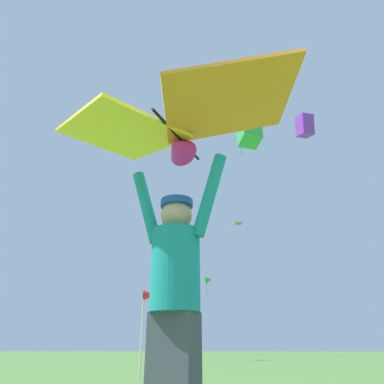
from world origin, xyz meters
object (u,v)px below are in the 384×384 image
distant_kite_black_far_center (97,124)px  distant_kite_teal_high_left (175,92)px  held_stunt_kite (173,124)px  kite_flyer_person (175,294)px  marker_flag (149,301)px  distant_kite_green_high_right (207,282)px  distant_kite_green_mid_right (238,223)px  distant_kite_green_low_left (249,131)px  distant_kite_purple_overhead_distant (305,126)px  distant_kite_green_low_right (240,131)px

distant_kite_black_far_center → distant_kite_teal_high_left: bearing=-26.7°
held_stunt_kite → distant_kite_black_far_center: (-8.44, 16.97, 12.52)m
kite_flyer_person → marker_flag: (-1.60, 5.99, 0.68)m
distant_kite_black_far_center → distant_kite_teal_high_left: size_ratio=0.30×
kite_flyer_person → marker_flag: kite_flyer_person is taller
kite_flyer_person → distant_kite_green_high_right: size_ratio=1.17×
distant_kite_green_mid_right → kite_flyer_person: bearing=-92.3°
distant_kite_green_mid_right → distant_kite_teal_high_left: distant_kite_teal_high_left is taller
distant_kite_green_low_left → distant_kite_purple_overhead_distant: size_ratio=0.89×
distant_kite_black_far_center → distant_kite_purple_overhead_distant: distant_kite_black_far_center is taller
held_stunt_kite → marker_flag: bearing=104.5°
distant_kite_green_low_left → distant_kite_black_far_center: (-9.77, 7.78, 6.51)m
distant_kite_green_low_right → distant_kite_purple_overhead_distant: 9.41m
distant_kite_purple_overhead_distant → marker_flag: bearing=-123.0°
held_stunt_kite → distant_kite_black_far_center: 22.71m
distant_kite_green_low_right → distant_kite_black_far_center: (-10.16, -7.21, -3.46)m
distant_kite_green_mid_right → distant_kite_teal_high_left: 20.24m
distant_kite_black_far_center → distant_kite_green_mid_right: size_ratio=0.79×
held_stunt_kite → distant_kite_teal_high_left: (-2.42, 13.95, 12.27)m
distant_kite_green_low_left → marker_flag: bearing=-133.1°
distant_kite_green_low_left → kite_flyer_person: bearing=-98.1°
distant_kite_green_low_right → distant_kite_black_far_center: bearing=-144.6°
held_stunt_kite → distant_kite_green_mid_right: bearing=87.7°
kite_flyer_person → distant_kite_green_low_left: size_ratio=1.41×
kite_flyer_person → distant_kite_green_low_right: size_ratio=0.64×
distant_kite_purple_overhead_distant → distant_kite_green_low_right: bearing=117.4°
distant_kite_green_mid_right → distant_kite_green_high_right: 8.29m
distant_kite_green_low_right → distant_kite_green_mid_right: 10.99m
held_stunt_kite → distant_kite_black_far_center: bearing=116.4°
distant_kite_teal_high_left → distant_kite_black_far_center: bearing=153.3°
distant_kite_green_low_right → distant_kite_green_high_right: 14.04m
distant_kite_black_far_center → distant_kite_green_high_right: 17.15m
distant_kite_green_mid_right → distant_kite_green_high_right: distant_kite_green_mid_right is taller
held_stunt_kite → distant_kite_green_low_left: (1.33, 9.18, 6.02)m
distant_kite_green_low_right → distant_kite_green_low_left: bearing=-91.5°
held_stunt_kite → distant_kite_purple_overhead_distant: (5.46, 16.94, 11.28)m
distant_kite_black_far_center → marker_flag: distant_kite_black_far_center is taller
kite_flyer_person → distant_kite_green_mid_right: bearing=87.7°
distant_kite_black_far_center → marker_flag: (6.86, -10.88, -13.15)m
distant_kite_black_far_center → marker_flag: bearing=-57.8°
distant_kite_green_mid_right → distant_kite_black_far_center: bearing=-120.2°
distant_kite_green_low_right → distant_kite_green_mid_right: size_ratio=3.03×
distant_kite_green_low_right → distant_kite_teal_high_left: 11.64m
distant_kite_black_far_center → kite_flyer_person: bearing=-63.4°
distant_kite_green_low_right → kite_flyer_person: bearing=-94.0°
distant_kite_green_low_left → marker_flag: (-2.90, -3.10, -6.64)m
distant_kite_green_mid_right → distant_kite_green_high_right: (-3.30, -3.49, -6.75)m
distant_kite_green_low_left → distant_kite_purple_overhead_distant: 10.24m
distant_kite_green_mid_right → distant_kite_green_low_right: bearing=-87.8°
held_stunt_kite → distant_kite_purple_overhead_distant: distant_kite_purple_overhead_distant is taller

